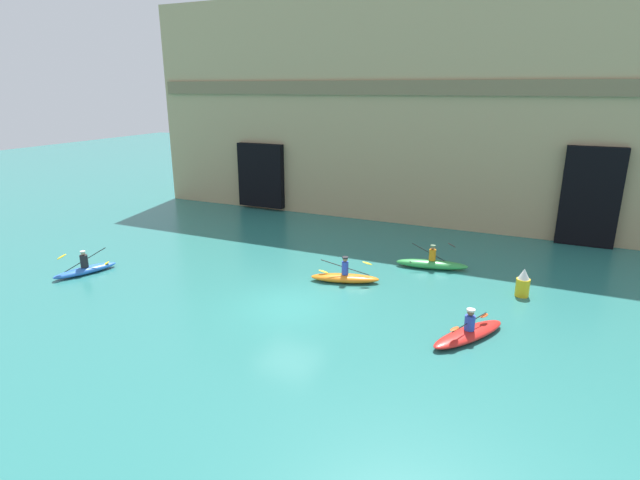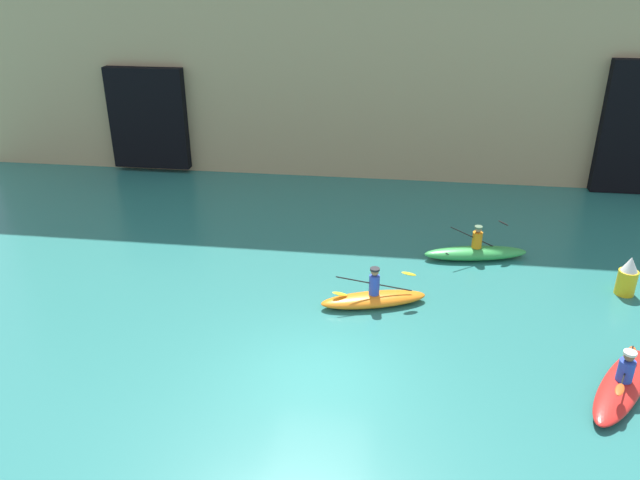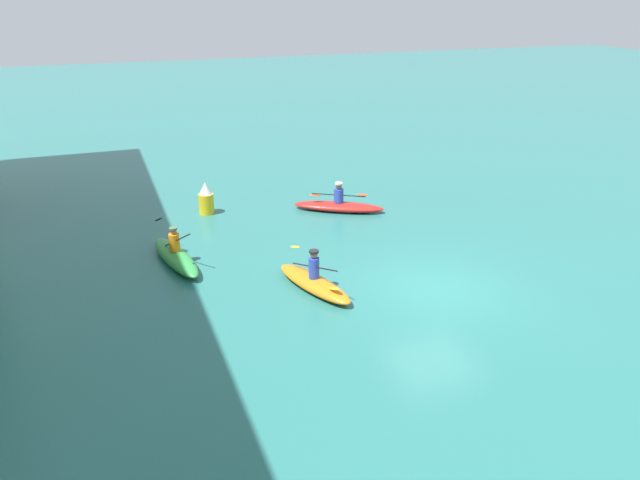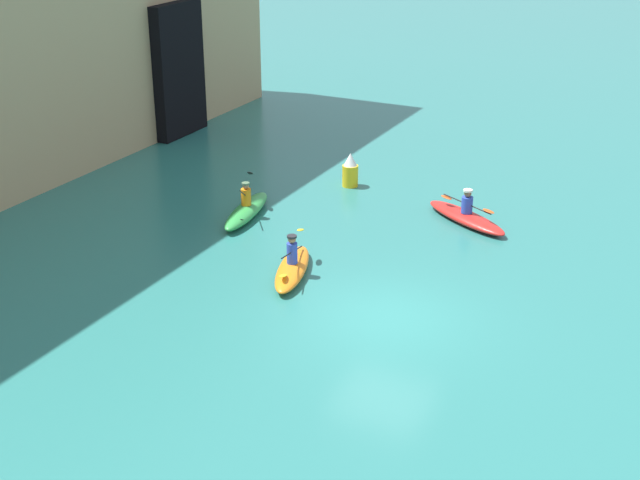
# 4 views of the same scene
# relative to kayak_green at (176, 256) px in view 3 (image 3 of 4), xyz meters

# --- Properties ---
(ground_plane) EXTENTS (120.00, 120.00, 0.00)m
(ground_plane) POSITION_rel_kayak_green_xyz_m (-4.22, -6.59, -0.25)
(ground_plane) COLOR #28706B
(kayak_green) EXTENTS (3.43, 1.34, 1.31)m
(kayak_green) POSITION_rel_kayak_green_xyz_m (0.00, 0.00, 0.00)
(kayak_green) COLOR green
(kayak_green) RESTS_ON ground
(kayak_orange) EXTENTS (3.12, 1.64, 1.18)m
(kayak_orange) POSITION_rel_kayak_green_xyz_m (-3.12, -3.34, -0.02)
(kayak_orange) COLOR orange
(kayak_orange) RESTS_ON ground
(kayak_red) EXTENTS (2.43, 3.34, 1.10)m
(kayak_red) POSITION_rel_kayak_green_xyz_m (2.70, -6.40, -0.03)
(kayak_red) COLOR red
(kayak_red) RESTS_ON ground
(marker_buoy) EXTENTS (0.55, 0.55, 1.20)m
(marker_buoy) POSITION_rel_kayak_green_xyz_m (4.12, -1.72, 0.31)
(marker_buoy) COLOR yellow
(marker_buoy) RESTS_ON ground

